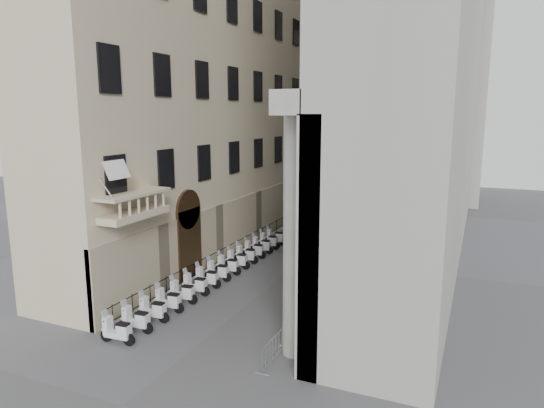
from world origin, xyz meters
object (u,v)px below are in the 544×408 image
(security_tent, at_px, (328,194))
(pedestrian_a, at_px, (330,225))
(info_kiosk, at_px, (299,225))
(scooter_0, at_px, (118,344))
(pedestrian_b, at_px, (369,214))
(street_lamp, at_px, (298,178))

(security_tent, bearing_deg, pedestrian_a, -69.30)
(security_tent, xyz_separation_m, info_kiosk, (-0.82, -5.32, -1.79))
(info_kiosk, bearing_deg, pedestrian_a, 24.64)
(scooter_0, distance_m, info_kiosk, 20.99)
(pedestrian_a, xyz_separation_m, pedestrian_b, (2.13, 5.41, 0.06))
(scooter_0, height_order, pedestrian_b, pedestrian_b)
(pedestrian_a, bearing_deg, security_tent, -44.91)
(info_kiosk, distance_m, pedestrian_a, 2.83)
(info_kiosk, bearing_deg, scooter_0, -108.62)
(street_lamp, xyz_separation_m, pedestrian_a, (3.57, -1.61, -3.58))
(security_tent, relative_size, pedestrian_b, 2.42)
(pedestrian_b, bearing_deg, info_kiosk, 81.25)
(info_kiosk, bearing_deg, pedestrian_b, 43.17)
(security_tent, height_order, pedestrian_b, security_tent)
(security_tent, bearing_deg, pedestrian_b, 29.51)
(info_kiosk, relative_size, pedestrian_b, 1.14)
(street_lamp, height_order, info_kiosk, street_lamp)
(scooter_0, distance_m, pedestrian_b, 28.68)
(pedestrian_a, bearing_deg, pedestrian_b, -87.10)
(pedestrian_b, bearing_deg, scooter_0, 101.48)
(security_tent, distance_m, info_kiosk, 5.67)
(security_tent, bearing_deg, info_kiosk, -98.74)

